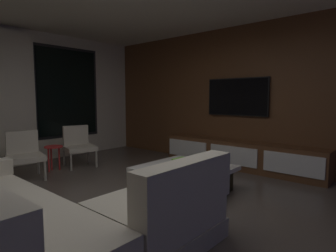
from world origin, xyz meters
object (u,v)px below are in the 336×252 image
at_px(coffee_table, 185,179).
at_px(side_stool, 53,151).
at_px(mounted_tv, 237,97).
at_px(sectional_couch, 48,220).
at_px(accent_chair_near_window, 78,144).
at_px(accent_chair_by_curtain, 24,152).
at_px(media_console, 241,156).
at_px(book_stack_on_coffee_table, 182,161).

relative_size(coffee_table, side_stool, 2.52).
bearing_deg(coffee_table, mounted_tv, 5.65).
distance_m(sectional_couch, mounted_tv, 4.07).
distance_m(accent_chair_near_window, mounted_tv, 3.23).
bearing_deg(side_stool, accent_chair_by_curtain, -169.89).
bearing_deg(sectional_couch, media_console, 1.31).
relative_size(accent_chair_near_window, mounted_tv, 0.62).
distance_m(book_stack_on_coffee_table, media_console, 1.62).
relative_size(book_stack_on_coffee_table, media_console, 0.08).
bearing_deg(accent_chair_by_curtain, book_stack_on_coffee_table, -59.87).
height_order(accent_chair_by_curtain, media_console, accent_chair_by_curtain).
relative_size(accent_chair_near_window, media_console, 0.25).
relative_size(sectional_couch, media_console, 0.81).
xyz_separation_m(sectional_couch, side_stool, (1.36, 2.59, 0.08)).
xyz_separation_m(book_stack_on_coffee_table, accent_chair_near_window, (-0.24, 2.39, 0.04)).
distance_m(media_console, mounted_tv, 1.13).
relative_size(book_stack_on_coffee_table, accent_chair_near_window, 0.34).
bearing_deg(media_console, side_stool, 133.37).
relative_size(side_stool, media_console, 0.15).
relative_size(book_stack_on_coffee_table, mounted_tv, 0.21).
bearing_deg(coffee_table, sectional_couch, -177.26).
bearing_deg(mounted_tv, media_console, -132.42).
bearing_deg(coffee_table, book_stack_on_coffee_table, 53.39).
distance_m(coffee_table, accent_chair_near_window, 2.54).
bearing_deg(accent_chair_by_curtain, media_console, -39.58).
bearing_deg(accent_chair_by_curtain, sectional_couch, -108.14).
xyz_separation_m(book_stack_on_coffee_table, side_stool, (-0.77, 2.36, -0.03)).
xyz_separation_m(coffee_table, mounted_tv, (1.88, 0.19, 1.16)).
bearing_deg(side_stool, book_stack_on_coffee_table, -71.99).
bearing_deg(media_console, accent_chair_near_window, 126.00).
xyz_separation_m(book_stack_on_coffee_table, accent_chair_by_curtain, (-1.32, 2.27, 0.04)).
relative_size(coffee_table, media_console, 0.37).
xyz_separation_m(sectional_couch, accent_chair_near_window, (1.89, 2.63, 0.14)).
distance_m(side_stool, media_console, 3.45).
height_order(sectional_couch, accent_chair_by_curtain, sectional_couch).
bearing_deg(mounted_tv, sectional_couch, -175.86).
xyz_separation_m(accent_chair_by_curtain, side_stool, (0.55, 0.10, -0.06)).
distance_m(coffee_table, accent_chair_by_curtain, 2.70).
height_order(side_stool, mounted_tv, mounted_tv).
xyz_separation_m(sectional_couch, media_console, (3.74, 0.09, -0.04)).
height_order(accent_chair_by_curtain, mounted_tv, mounted_tv).
distance_m(accent_chair_by_curtain, media_console, 3.79).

